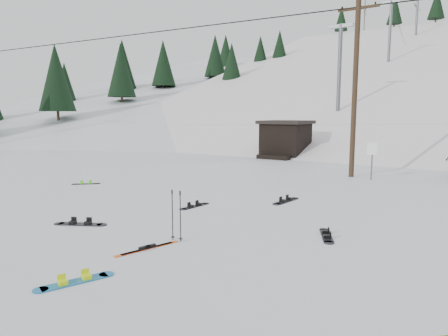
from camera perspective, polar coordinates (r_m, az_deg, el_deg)
The scene contains 19 objects.
ground at distance 10.84m, azimuth -15.33°, elevation -9.96°, with size 200.00×200.00×0.00m, color silver.
ski_slope at distance 64.05m, azimuth 25.83°, elevation -6.80°, with size 60.00×75.00×45.00m, color white.
ridge_left at distance 71.56m, azimuth -4.92°, elevation -3.75°, with size 34.00×85.00×38.00m, color silver.
treeline_left at distance 62.81m, azimuth -8.17°, elevation 4.72°, with size 20.00×64.00×10.00m, color black, non-canonical shape.
treeline_crest at distance 93.10m, azimuth 28.96°, elevation 4.80°, with size 50.00×6.00×10.00m, color black, non-canonical shape.
utility_pole at distance 21.57m, azimuth 18.21°, elevation 11.19°, with size 2.00×0.26×9.00m.
trail_sign at distance 20.93m, azimuth 20.40°, elevation 1.86°, with size 0.50×0.09×1.85m.
lift_hut at distance 30.56m, azimuth 8.77°, elevation 4.14°, with size 3.40×4.10×2.75m.
lift_tower_near at distance 38.85m, azimuth 16.20°, elevation 14.27°, with size 2.20×0.36×8.00m.
lift_tower_mid at distance 58.99m, azimuth 22.66°, elevation 18.04°, with size 2.20×0.36×8.00m.
lift_tower_far at distance 79.59m, azimuth 25.90°, elevation 19.79°, with size 2.20×0.36×8.00m.
hero_snowboard at distance 8.54m, azimuth -20.53°, elevation -14.90°, with size 0.72×1.45×0.11m.
hero_skis at distance 10.01m, azimuth -10.90°, elevation -11.17°, with size 0.55×1.70×0.09m.
ski_poles at distance 10.38m, azimuth -6.82°, elevation -6.66°, with size 0.36×0.10×1.32m.
board_scatter_a at distance 12.62m, azimuth -19.83°, elevation -7.50°, with size 1.45×0.91×0.11m.
board_scatter_b at distance 14.16m, azimuth -4.23°, elevation -5.42°, with size 0.38×1.39×0.10m.
board_scatter_c at distance 19.65m, azimuth -19.10°, elevation -2.12°, with size 1.00×0.99×0.09m.
board_scatter_d at distance 11.15m, azimuth 14.43°, elevation -9.30°, with size 0.77×1.32×0.10m.
board_scatter_f at distance 15.11m, azimuth 8.84°, elevation -4.64°, with size 0.43×1.60×0.11m.
Camera 1 is at (7.87, -6.71, 3.25)m, focal length 32.00 mm.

